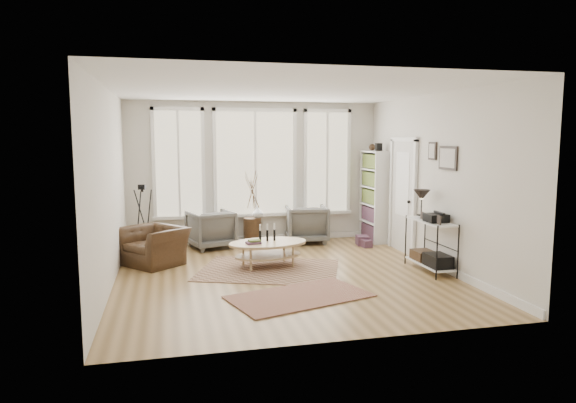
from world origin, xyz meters
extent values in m
plane|color=#A17E4D|center=(0.00, 0.00, 0.00)|extent=(5.50, 5.50, 0.00)
plane|color=white|center=(0.00, 0.00, 2.90)|extent=(5.50, 5.50, 0.00)
cube|color=silver|center=(0.00, 2.75, 1.45)|extent=(5.20, 0.04, 2.90)
cube|color=silver|center=(0.00, -2.75, 1.45)|extent=(5.20, 0.04, 2.90)
cube|color=silver|center=(-2.60, 0.00, 1.45)|extent=(0.04, 5.50, 2.90)
cube|color=silver|center=(2.60, 0.00, 1.45)|extent=(0.04, 5.50, 2.90)
cube|color=white|center=(0.00, 2.74, 0.06)|extent=(5.10, 0.04, 0.12)
cube|color=white|center=(2.58, 0.00, 0.06)|extent=(0.03, 5.40, 0.12)
cube|color=tan|center=(0.00, 2.73, 1.65)|extent=(1.60, 0.03, 2.10)
cube|color=tan|center=(-1.55, 2.73, 1.65)|extent=(0.90, 0.03, 2.10)
cube|color=tan|center=(1.55, 2.73, 1.65)|extent=(0.90, 0.03, 2.10)
cube|color=white|center=(0.00, 2.71, 1.65)|extent=(1.74, 0.06, 2.24)
cube|color=white|center=(-1.55, 2.71, 1.65)|extent=(1.04, 0.06, 2.24)
cube|color=white|center=(1.55, 2.71, 1.65)|extent=(1.04, 0.06, 2.24)
cube|color=white|center=(0.00, 2.69, 0.57)|extent=(4.10, 0.12, 0.06)
cube|color=silver|center=(2.58, 1.15, 1.05)|extent=(0.04, 0.88, 2.10)
cube|color=white|center=(2.56, 1.15, 1.30)|extent=(0.01, 0.55, 1.20)
cube|color=white|center=(2.56, 0.66, 1.05)|extent=(0.06, 0.08, 2.18)
cube|color=white|center=(2.56, 1.64, 1.05)|extent=(0.06, 0.08, 2.18)
cube|color=white|center=(2.56, 1.15, 2.14)|extent=(0.06, 1.06, 0.08)
sphere|color=black|center=(2.53, 0.82, 1.00)|extent=(0.06, 0.06, 0.06)
cube|color=white|center=(2.43, 1.81, 0.95)|extent=(0.30, 0.03, 1.90)
cube|color=white|center=(2.43, 2.63, 0.95)|extent=(0.30, 0.03, 1.90)
cube|color=white|center=(2.58, 2.23, 0.95)|extent=(0.02, 0.85, 1.90)
cube|color=white|center=(2.43, 2.23, 0.95)|extent=(0.30, 0.81, 1.90)
cube|color=maroon|center=(2.43, 2.23, 0.95)|extent=(0.24, 0.75, 1.76)
cube|color=black|center=(2.43, 2.02, 1.98)|extent=(0.12, 0.10, 0.16)
sphere|color=#3B2616|center=(2.43, 2.38, 1.97)|extent=(0.14, 0.14, 0.14)
cube|color=white|center=(2.38, -0.30, 0.12)|extent=(0.37, 1.07, 0.03)
cube|color=white|center=(2.38, -0.30, 0.82)|extent=(0.37, 1.07, 0.02)
cylinder|color=black|center=(2.20, -0.83, 0.42)|extent=(0.02, 0.02, 0.85)
cylinder|color=black|center=(2.56, -0.83, 0.42)|extent=(0.02, 0.02, 0.85)
cylinder|color=black|center=(2.20, 0.23, 0.42)|extent=(0.02, 0.02, 0.85)
cylinder|color=black|center=(2.56, 0.23, 0.42)|extent=(0.02, 0.02, 0.85)
cylinder|color=black|center=(2.38, 0.05, 0.88)|extent=(0.14, 0.14, 0.02)
cylinder|color=black|center=(2.38, 0.05, 1.01)|extent=(0.02, 0.02, 0.30)
cone|color=black|center=(2.38, 0.05, 1.21)|extent=(0.28, 0.28, 0.18)
cube|color=black|center=(2.38, -0.45, 0.91)|extent=(0.32, 0.30, 0.13)
cube|color=black|center=(2.38, -0.55, 0.23)|extent=(0.32, 0.45, 0.20)
cube|color=#3B2616|center=(2.38, -0.08, 0.21)|extent=(0.32, 0.40, 0.16)
cube|color=black|center=(2.28, -0.72, 0.91)|extent=(0.02, 0.10, 0.14)
cube|color=black|center=(2.28, -0.18, 0.91)|extent=(0.02, 0.10, 0.12)
cube|color=black|center=(2.58, -0.40, 1.85)|extent=(0.03, 0.52, 0.38)
cube|color=silver|center=(2.56, -0.40, 1.85)|extent=(0.01, 0.44, 0.30)
cube|color=black|center=(2.58, 0.10, 1.95)|extent=(0.03, 0.24, 0.30)
cube|color=silver|center=(2.56, 0.10, 1.95)|extent=(0.01, 0.18, 0.24)
cube|color=brown|center=(-0.18, 0.33, 0.01)|extent=(2.67, 2.35, 0.01)
cube|color=brown|center=(-0.05, -1.16, 0.01)|extent=(2.11, 1.56, 0.01)
ellipsoid|color=tan|center=(-0.15, 0.59, 0.19)|extent=(1.24, 0.88, 0.03)
ellipsoid|color=tan|center=(-0.15, 0.59, 0.40)|extent=(1.45, 1.04, 0.04)
cylinder|color=tan|center=(-0.52, 0.38, 0.19)|extent=(0.04, 0.04, 0.38)
cylinder|color=tan|center=(0.22, 0.38, 0.19)|extent=(0.04, 0.04, 0.38)
cylinder|color=tan|center=(-0.52, 0.80, 0.19)|extent=(0.04, 0.04, 0.38)
cylinder|color=tan|center=(0.22, 0.80, 0.19)|extent=(0.04, 0.04, 0.38)
cylinder|color=black|center=(-0.28, 0.64, 0.52)|extent=(0.04, 0.04, 0.19)
cylinder|color=black|center=(-0.15, 0.64, 0.52)|extent=(0.04, 0.04, 0.19)
cylinder|color=black|center=(-0.02, 0.64, 0.52)|extent=(0.04, 0.04, 0.19)
cube|color=#274F29|center=(-0.41, 0.49, 0.46)|extent=(0.23, 0.17, 0.06)
imported|color=#5F5F5B|center=(-0.97, 2.30, 0.37)|extent=(1.00, 1.02, 0.75)
imported|color=#5F5F5B|center=(1.01, 2.39, 0.39)|extent=(0.92, 0.94, 0.78)
cylinder|color=#3B2616|center=(-0.12, 2.45, 0.27)|extent=(0.36, 0.36, 0.55)
imported|color=silver|center=(0.00, 2.45, 0.66)|extent=(0.27, 0.27, 0.22)
imported|color=#3B2616|center=(-2.04, 1.19, 0.32)|extent=(1.32, 1.31, 0.65)
cylinder|color=black|center=(-2.24, 2.03, 1.20)|extent=(0.06, 0.06, 0.06)
cube|color=black|center=(-2.24, 2.03, 1.26)|extent=(0.15, 0.12, 0.09)
cylinder|color=black|center=(-2.24, 1.96, 1.26)|extent=(0.06, 0.07, 0.06)
cube|color=maroon|center=(2.05, 1.86, 0.10)|extent=(0.28, 0.33, 0.19)
cube|color=maroon|center=(2.05, 1.65, 0.07)|extent=(0.20, 0.24, 0.14)
camera|label=1|loc=(-1.76, -7.77, 2.18)|focal=32.00mm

